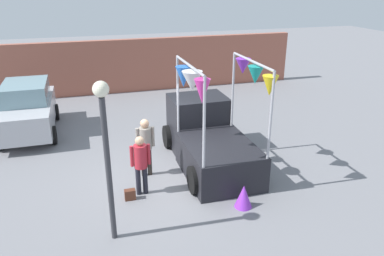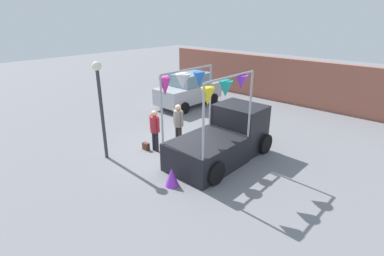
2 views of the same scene
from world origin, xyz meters
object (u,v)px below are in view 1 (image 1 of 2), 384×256
handbag (130,195)px  folded_kite_bundle_violet (244,196)px  person_customer (141,160)px  street_lamp (106,140)px  parked_car (28,109)px  vendor_truck (207,134)px  person_vendor (145,142)px

handbag → folded_kite_bundle_violet: bearing=-23.3°
person_customer → street_lamp: bearing=-118.9°
parked_car → street_lamp: (2.32, -7.01, 1.41)m
vendor_truck → parked_car: (-5.50, 4.01, 0.07)m
person_customer → person_vendor: (0.30, 0.98, 0.06)m
parked_car → handbag: (2.87, -5.58, -0.80)m
vendor_truck → street_lamp: 4.61m
person_vendor → handbag: person_vendor is taller
street_lamp → person_vendor: bearing=65.2°
street_lamp → folded_kite_bundle_violet: size_ratio=5.92×
parked_car → person_vendor: bearing=-51.3°
parked_car → street_lamp: 7.52m
vendor_truck → person_vendor: vendor_truck is taller
person_customer → person_vendor: size_ratio=0.95×
parked_car → person_customer: parked_car is taller
handbag → parked_car: bearing=117.2°
parked_car → vendor_truck: bearing=-36.1°
handbag → folded_kite_bundle_violet: (2.67, -1.15, 0.16)m
person_vendor → handbag: size_ratio=6.16×
folded_kite_bundle_violet → handbag: bearing=156.7°
folded_kite_bundle_violet → person_vendor: bearing=130.9°
parked_car → street_lamp: street_lamp is taller
person_customer → handbag: 0.94m
handbag → person_vendor: bearing=61.0°
folded_kite_bundle_violet → street_lamp: bearing=-175.0°
person_customer → handbag: size_ratio=5.87×
parked_car → person_vendor: size_ratio=2.32×
person_customer → folded_kite_bundle_violet: size_ratio=2.74×
parked_car → street_lamp: size_ratio=1.13×
vendor_truck → person_customer: size_ratio=2.47×
parked_car → folded_kite_bundle_violet: 8.74m
person_vendor → folded_kite_bundle_violet: size_ratio=2.88×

